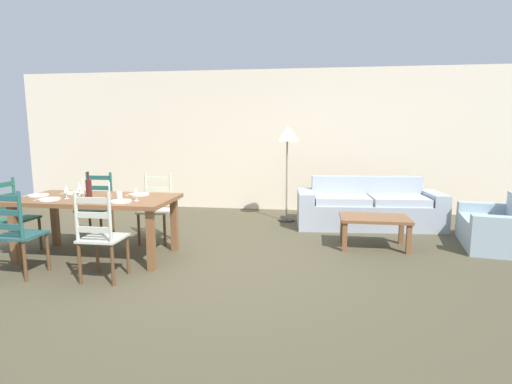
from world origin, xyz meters
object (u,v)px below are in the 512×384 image
Objects in this scene: dining_chair_far_right at (156,208)px; wine_bottle at (89,188)px; wine_glass_far_left at (79,186)px; wine_glass_near_right at (136,191)px; standing_lamp at (287,139)px; coffee_cup_primary at (119,196)px; coffee_table at (374,222)px; couch at (368,209)px; dining_chair_head_west at (13,216)px; dining_table at (97,204)px; dining_chair_near_right at (100,237)px; armchair_upholstered at (501,229)px; dining_chair_far_left at (96,206)px; dining_chair_near_left at (16,234)px; wine_glass_near_left at (66,190)px.

dining_chair_far_right is 3.04× the size of wine_bottle.
wine_glass_far_left is (-0.21, 0.14, -0.01)m from wine_bottle.
standing_lamp reaches higher than wine_glass_near_right.
coffee_cup_primary is at bearing 166.04° from wine_glass_near_right.
coffee_table is at bearing 2.59° from dining_chair_far_right.
coffee_table is at bearing 14.44° from wine_bottle.
standing_lamp is at bearing 172.18° from couch.
dining_chair_head_west is 4.69m from coffee_table.
dining_chair_near_right is (0.47, -0.76, -0.19)m from dining_table.
coffee_cup_primary reaches higher than armchair_upholstered.
dining_chair_far_left is at bearing 48.79° from dining_chair_head_west.
couch is (3.17, 2.21, -0.50)m from coffee_cup_primary.
dining_chair_far_left is 3.92m from coffee_table.
dining_chair_near_left reaches higher than armchair_upholstered.
wine_bottle reaches higher than dining_chair_far_left.
wine_glass_near_right is at bearing -159.81° from coffee_table.
dining_chair_far_right is at bearing -175.43° from armchair_upholstered.
couch is at bearing 24.66° from dining_chair_head_west.
dining_chair_far_left and dining_chair_far_right have the same top height.
dining_chair_near_left is at bearing -149.77° from wine_glass_near_right.
wine_glass_near_right is at bearing -142.26° from couch.
dining_chair_far_left is 4.21m from couch.
wine_glass_near_right and wine_glass_far_left have the same top height.
wine_glass_far_left is (-0.30, 0.13, 0.20)m from dining_table.
dining_table is at bearing 121.55° from dining_chair_near_right.
standing_lamp is at bearing 132.41° from coffee_table.
coffee_cup_primary reaches higher than dining_table.
dining_chair_head_west reaches higher than wine_glass_near_right.
dining_chair_head_west is (-0.69, -0.79, 0.00)m from dining_chair_far_left.
couch is 1.76m from standing_lamp.
dining_chair_head_west reaches higher than wine_glass_near_left.
dining_chair_near_left is at bearing -117.53° from wine_bottle.
wine_glass_near_left is (-0.77, 0.63, 0.38)m from dining_chair_near_right.
armchair_upholstered is at bearing 14.42° from coffee_cup_primary.
dining_chair_far_left is 1.00× the size of dining_chair_head_west.
wine_glass_near_left and wine_glass_near_right have the same top height.
wine_glass_far_left is (0.19, 0.91, 0.38)m from dining_chair_near_left.
dining_chair_far_right is 1.78m from dining_chair_head_west.
wine_glass_near_left is at bearing 178.97° from wine_glass_near_right.
dining_chair_far_left is (0.03, 1.54, 0.00)m from dining_chair_near_left.
dining_chair_head_west is 5.96× the size of wine_glass_far_left.
couch is (3.61, 2.13, -0.58)m from wine_bottle.
dining_chair_near_left is 5.96× the size of wine_glass_far_left.
wine_bottle reaches higher than coffee_table.
coffee_cup_primary is at bearing 39.40° from dining_chair_near_left.
dining_chair_near_right is at bearing -136.71° from couch.
wine_glass_near_left is 3.93m from coffee_table.
wine_bottle is 3.28m from standing_lamp.
coffee_table is at bearing 11.39° from dining_chair_head_west.
standing_lamp is (-1.34, 0.18, 1.12)m from couch.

